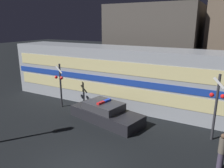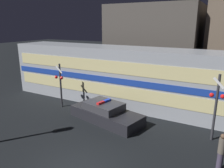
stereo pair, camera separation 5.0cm
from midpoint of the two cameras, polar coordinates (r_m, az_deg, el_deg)
The scene contains 6 objects.
train at distance 16.66m, azimuth 1.14°, elevation 2.29°, with size 17.86×3.10×4.27m.
police_car at distance 13.90m, azimuth -1.75°, elevation -7.64°, with size 5.07×2.88×1.28m.
pedestrian at distance 10.43m, azimuth 26.56°, elevation -15.48°, with size 0.28×0.28×1.66m.
crossing_signal_near at distance 12.24m, azimuth 25.45°, elevation -4.74°, with size 0.73×0.31×3.56m.
crossing_signal_far at distance 16.10m, azimuth -13.49°, elevation 0.30°, with size 0.73×0.31×3.21m.
building_left at distance 22.91m, azimuth 11.12°, elevation 9.93°, with size 8.44×6.90×7.68m.
Camera 1 is at (4.92, -5.98, 5.93)m, focal length 35.00 mm.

